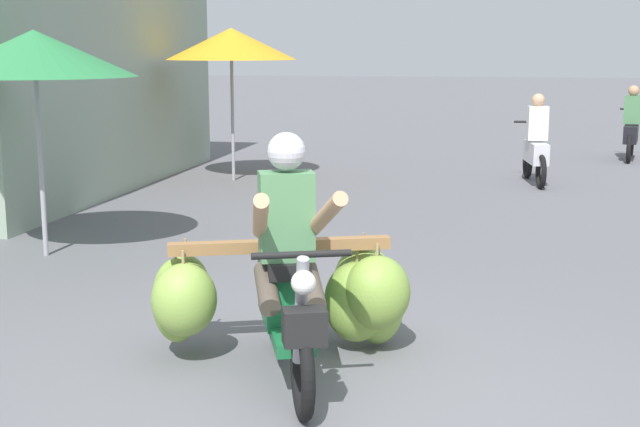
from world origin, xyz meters
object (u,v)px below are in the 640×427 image
Objects in this scene: motorbike_distant_ahead_right at (536,148)px; market_umbrella_near_shop at (231,44)px; motorbike_main_loaded at (300,290)px; motorbike_distant_ahead_left at (631,130)px; market_umbrella_further_along at (34,53)px.

market_umbrella_near_shop is (-4.70, -0.52, 1.57)m from motorbike_distant_ahead_right.
motorbike_main_loaded reaches higher than motorbike_distant_ahead_right.
market_umbrella_near_shop reaches higher than motorbike_main_loaded.
motorbike_distant_ahead_right is (-1.87, -3.40, 0.00)m from motorbike_distant_ahead_left.
market_umbrella_near_shop is at bearing 109.88° from motorbike_main_loaded.
market_umbrella_further_along is at bearing -126.79° from motorbike_distant_ahead_left.
market_umbrella_further_along is (-5.08, -5.89, 1.46)m from motorbike_distant_ahead_right.
motorbike_distant_ahead_left is at bearing 53.21° from market_umbrella_further_along.
motorbike_main_loaded is 1.26× the size of motorbike_distant_ahead_left.
motorbike_main_loaded is at bearing -37.49° from market_umbrella_further_along.
motorbike_main_loaded is 12.34m from motorbike_distant_ahead_left.
motorbike_distant_ahead_left is 0.67× the size of market_umbrella_near_shop.
motorbike_distant_ahead_left is at bearing 30.82° from market_umbrella_near_shop.
motorbike_distant_ahead_left is at bearing 61.17° from motorbike_distant_ahead_right.
market_umbrella_further_along is at bearing -130.76° from motorbike_distant_ahead_right.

